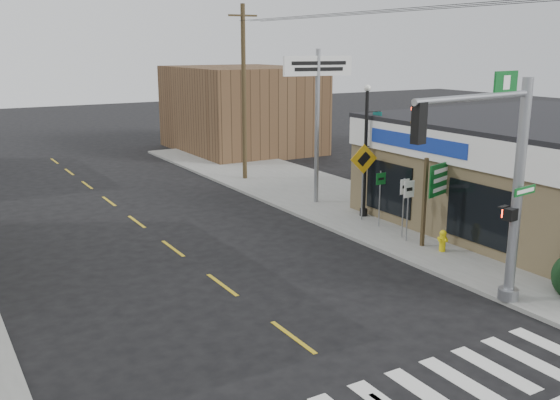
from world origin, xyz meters
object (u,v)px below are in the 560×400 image
dance_center_sign (318,88)px  utility_pole_far (244,91)px  lamp_post (367,141)px  traffic_signal_pole (501,170)px  guide_sign (441,188)px  bare_tree (540,154)px  fire_hydrant (443,240)px

dance_center_sign → utility_pole_far: size_ratio=0.76×
lamp_post → dance_center_sign: size_ratio=0.80×
lamp_post → utility_pole_far: bearing=107.4°
traffic_signal_pole → guide_sign: (2.74, 4.72, -1.70)m
dance_center_sign → bare_tree: size_ratio=1.53×
lamp_post → traffic_signal_pole: bearing=-94.6°
lamp_post → fire_hydrant: bearing=-84.3°
traffic_signal_pole → guide_sign: size_ratio=1.99×
fire_hydrant → dance_center_sign: bearing=88.6°
fire_hydrant → lamp_post: 5.72m
guide_sign → utility_pole_far: 13.69m
guide_sign → lamp_post: 4.39m
traffic_signal_pole → fire_hydrant: size_ratio=8.24×
dance_center_sign → fire_hydrant: bearing=-82.7°
fire_hydrant → lamp_post: (0.62, 5.02, 2.68)m
guide_sign → fire_hydrant: size_ratio=4.14×
dance_center_sign → bare_tree: bearing=-70.3°
guide_sign → bare_tree: bare_tree is taller
bare_tree → utility_pole_far: 16.29m
dance_center_sign → utility_pole_far: 6.25m
bare_tree → guide_sign: bearing=120.2°
bare_tree → fire_hydrant: bearing=138.1°
traffic_signal_pole → bare_tree: traffic_signal_pole is taller
guide_sign → utility_pole_far: size_ratio=0.35×
guide_sign → dance_center_sign: dance_center_sign is taller
fire_hydrant → bare_tree: bare_tree is taller
guide_sign → dance_center_sign: 7.84m
dance_center_sign → guide_sign: bearing=-78.4°
bare_tree → utility_pole_far: (-2.25, 16.09, 1.10)m
dance_center_sign → utility_pole_far: bearing=102.0°
fire_hydrant → utility_pole_far: size_ratio=0.09×
dance_center_sign → utility_pole_far: utility_pole_far is taller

